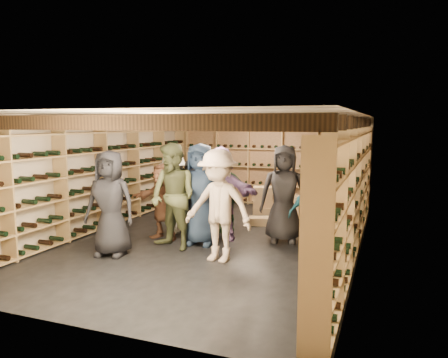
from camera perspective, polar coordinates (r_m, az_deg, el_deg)
ground at (r=8.65m, az=-1.42°, el=-7.77°), size 8.00×8.00×0.00m
walls at (r=8.41m, az=-1.44°, el=0.14°), size 5.52×8.02×2.40m
ceiling at (r=8.35m, az=-1.47°, el=8.34°), size 5.50×8.00×0.01m
ceiling_joists at (r=8.35m, az=-1.47°, el=7.38°), size 5.40×7.12×0.18m
wine_rack_left at (r=9.69m, az=-15.64°, el=0.08°), size 0.32×7.50×2.15m
wine_rack_right at (r=7.84m, az=16.23°, el=-1.61°), size 0.32×7.50×2.15m
wine_rack_back at (r=12.04m, az=5.49°, el=1.69°), size 4.70×0.30×2.15m
crate_stack_left at (r=10.90m, az=5.05°, el=-2.79°), size 0.57×0.46×0.68m
crate_stack_right at (r=10.70m, az=8.98°, el=-3.51°), size 0.59×0.49×0.51m
crate_loose at (r=9.79m, az=4.75°, el=-5.48°), size 0.57×0.46×0.17m
person_0 at (r=7.65m, az=-14.65°, el=-3.09°), size 0.96×0.70×1.80m
person_1 at (r=8.62m, az=-4.28°, el=-2.60°), size 0.65×0.54×1.54m
person_2 at (r=7.81m, az=-6.64°, el=-2.29°), size 1.11×0.98×1.91m
person_3 at (r=7.09m, az=-0.74°, el=-3.52°), size 1.26×0.81×1.84m
person_4 at (r=6.95m, az=12.25°, el=-4.88°), size 0.98×0.48×1.61m
person_5 at (r=8.53m, az=-7.96°, el=-2.89°), size 1.46×0.77×1.50m
person_6 at (r=8.07m, az=-3.15°, el=-2.03°), size 0.97×0.68×1.88m
person_7 at (r=9.16m, az=-3.19°, el=-2.18°), size 0.56×0.38×1.48m
person_8 at (r=8.91m, az=12.56°, el=-1.69°), size 1.04×0.94×1.76m
person_9 at (r=9.03m, az=-6.58°, el=-1.91°), size 1.20×0.97×1.62m
person_10 at (r=9.04m, az=0.20°, el=-2.08°), size 0.98×0.63×1.55m
person_11 at (r=8.49m, az=-0.59°, el=-1.81°), size 1.71×0.64×1.81m
person_12 at (r=8.32m, az=7.82°, el=-1.93°), size 1.01×0.77×1.85m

